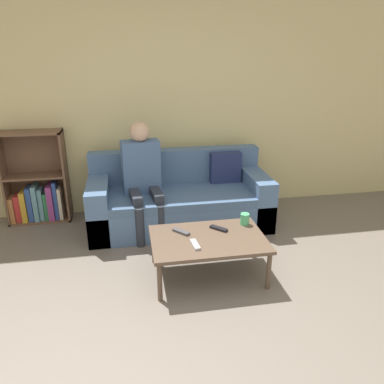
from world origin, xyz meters
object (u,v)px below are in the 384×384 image
Objects in this scene: couch at (180,201)px; tv_remote_0 at (219,228)px; bookshelf at (37,189)px; cup_near at (245,219)px; tv_remote_2 at (181,232)px; person_adult at (142,170)px; tv_remote_1 at (195,245)px; coffee_table at (208,241)px.

tv_remote_0 is (0.22, -0.97, 0.11)m from couch.
bookshelf is 2.46m from cup_near.
bookshelf is at bearing 96.02° from tv_remote_2.
cup_near reaches higher than tv_remote_2.
person_adult is at bearing 80.45° from tv_remote_0.
tv_remote_1 is at bearing -92.28° from couch.
tv_remote_0 is at bearing 38.42° from tv_remote_1.
bookshelf is 9.98× the size of cup_near.
couch is at bearing 94.61° from coffee_table.
tv_remote_2 is at bearing 102.10° from tv_remote_1.
tv_remote_1 is 0.26m from tv_remote_2.
tv_remote_1 is (-0.05, -1.22, 0.11)m from couch.
tv_remote_1 is (1.57, -1.62, -0.00)m from bookshelf.
coffee_table is 5.71× the size of tv_remote_1.
tv_remote_2 is (1.49, -1.36, -0.00)m from bookshelf.
person_adult is (-0.41, -0.07, 0.41)m from couch.
tv_remote_2 is at bearing -79.18° from person_adult.
bookshelf is 1.07× the size of coffee_table.
cup_near is 0.69× the size of tv_remote_0.
tv_remote_2 is (-0.08, 0.25, 0.00)m from tv_remote_1.
bookshelf is 2.02m from tv_remote_2.
cup_near is at bearing -30.84° from tv_remote_0.
couch is 1.66× the size of person_adult.
person_adult is at bearing -20.93° from bookshelf.
tv_remote_0 reaches higher than coffee_table.
person_adult reaches higher than couch.
coffee_table is (1.70, -1.50, -0.05)m from bookshelf.
couch reaches higher than tv_remote_2.
tv_remote_0 is at bearing -166.33° from cup_near.
tv_remote_2 reaches higher than coffee_table.
coffee_table is 6.41× the size of tv_remote_0.
coffee_table is 6.24× the size of tv_remote_2.
person_adult reaches higher than bookshelf.
bookshelf is 0.89× the size of person_adult.
person_adult is 7.53× the size of tv_remote_2.
person_adult reaches higher than tv_remote_0.
couch is 1.67m from bookshelf.
cup_near reaches higher than coffee_table.
bookshelf is 2.28m from tv_remote_0.
tv_remote_0 is (-0.27, -0.06, -0.04)m from cup_near.
tv_remote_0 is (1.83, -1.36, -0.00)m from bookshelf.
cup_near is at bearing 27.18° from coffee_table.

